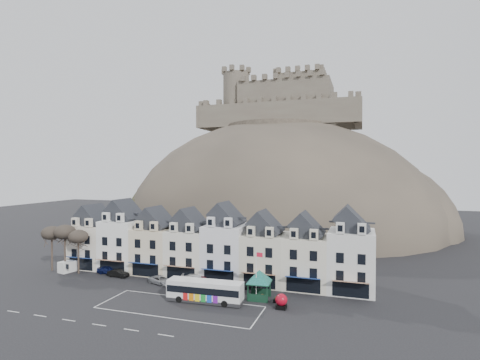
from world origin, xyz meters
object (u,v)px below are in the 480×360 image
at_px(car_navy, 109,270).
at_px(red_buoy, 281,301).
at_px(car_maroon, 204,280).
at_px(bus_shelter, 259,276).
at_px(flagpole, 257,272).
at_px(car_charcoal, 252,284).
at_px(bus, 205,290).
at_px(white_van, 71,266).
at_px(car_white, 197,279).
at_px(car_silver, 161,280).
at_px(car_black, 118,273).

bearing_deg(car_navy, red_buoy, -105.19).
distance_m(red_buoy, car_maroon, 15.94).
relative_size(bus_shelter, car_navy, 1.55).
bearing_deg(flagpole, red_buoy, -25.29).
height_order(red_buoy, car_charcoal, red_buoy).
xyz_separation_m(bus_shelter, flagpole, (-0.15, -0.83, 0.80)).
height_order(bus, car_maroon, bus).
distance_m(bus_shelter, car_charcoal, 5.50).
xyz_separation_m(red_buoy, car_maroon, (-14.33, 6.96, -0.38)).
height_order(white_van, car_charcoal, white_van).
distance_m(red_buoy, white_van, 41.07).
relative_size(flagpole, car_navy, 1.67).
bearing_deg(car_white, bus, -165.26).
relative_size(car_navy, car_charcoal, 1.13).
bearing_deg(flagpole, white_van, 173.05).
bearing_deg(car_maroon, car_charcoal, -86.85).
bearing_deg(car_maroon, red_buoy, -112.73).
height_order(car_silver, car_charcoal, car_silver).
bearing_deg(car_white, bus_shelter, -126.70).
bearing_deg(bus, white_van, 163.74).
height_order(car_maroon, car_charcoal, car_maroon).
height_order(bus_shelter, red_buoy, bus_shelter).
xyz_separation_m(bus, flagpole, (6.75, 2.77, 2.39)).
bearing_deg(car_charcoal, car_black, 71.46).
xyz_separation_m(bus_shelter, red_buoy, (3.80, -2.69, -2.25)).
bearing_deg(car_navy, bus, -112.81).
bearing_deg(flagpole, bus, -157.72).
distance_m(red_buoy, car_charcoal, 9.23).
distance_m(flagpole, car_black, 26.50).
distance_m(flagpole, car_maroon, 12.07).
relative_size(flagpole, car_black, 1.84).
xyz_separation_m(bus, car_maroon, (-3.63, 7.86, -1.05)).
distance_m(flagpole, car_white, 13.04).
distance_m(bus, car_white, 9.18).
bearing_deg(bus, car_navy, 157.74).
distance_m(white_van, car_navy, 7.84).
height_order(bus, car_black, bus).
bearing_deg(car_charcoal, bus_shelter, -173.55).
height_order(car_navy, car_silver, car_navy).
height_order(bus, car_white, bus).
relative_size(flagpole, car_white, 1.42).
height_order(flagpole, car_white, flagpole).
distance_m(red_buoy, car_white, 16.98).
bearing_deg(car_maroon, car_white, 98.68).
bearing_deg(car_silver, car_black, 103.23).
distance_m(car_silver, car_white, 5.83).
bearing_deg(car_charcoal, bus, 127.95).
height_order(bus_shelter, car_charcoal, bus_shelter).
distance_m(bus, car_silver, 11.63).
relative_size(flagpole, car_silver, 1.60).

